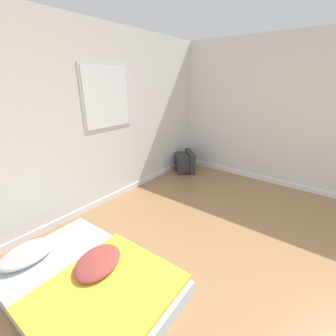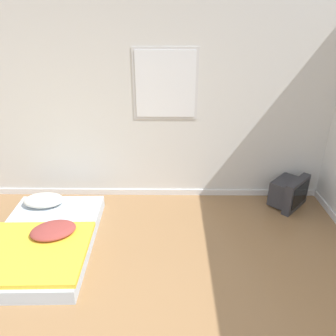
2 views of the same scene
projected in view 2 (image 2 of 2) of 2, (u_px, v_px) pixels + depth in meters
name	position (u px, v px, depth m)	size (l,w,h in m)	color
wall_back	(112.00, 109.00, 4.35)	(8.29, 0.08, 2.60)	silver
mattress_bed	(43.00, 238.00, 3.76)	(1.16, 1.75, 0.30)	silver
crt_tv	(289.00, 192.00, 4.52)	(0.60, 0.60, 0.44)	#333338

